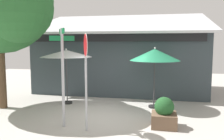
# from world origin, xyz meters

# --- Properties ---
(ground_plane) EXTENTS (28.00, 28.00, 0.10)m
(ground_plane) POSITION_xyz_m (0.00, 0.00, -0.05)
(ground_plane) COLOR #ADA8A0
(cafe_building) EXTENTS (9.55, 5.02, 4.60)m
(cafe_building) POSITION_xyz_m (-0.31, 5.09, 1.78)
(cafe_building) COLOR #333D42
(cafe_building) RESTS_ON ground
(street_sign_post) EXTENTS (0.67, 0.73, 3.18)m
(street_sign_post) POSITION_xyz_m (-1.19, -1.36, 1.92)
(street_sign_post) COLOR #A8AAB2
(street_sign_post) RESTS_ON ground
(stop_sign) EXTENTS (0.33, 0.66, 3.01)m
(stop_sign) POSITION_xyz_m (-0.35, -1.57, 2.07)
(stop_sign) COLOR #A8AAB2
(stop_sign) RESTS_ON ground
(patio_umbrella_ivory_left) EXTENTS (2.30, 2.30, 2.49)m
(patio_umbrella_ivory_left) POSITION_xyz_m (-2.22, 1.45, 2.24)
(patio_umbrella_ivory_left) COLOR black
(patio_umbrella_ivory_left) RESTS_ON ground
(patio_umbrella_forest_green_center) EXTENTS (2.08, 2.08, 2.56)m
(patio_umbrella_forest_green_center) POSITION_xyz_m (1.65, 1.52, 2.22)
(patio_umbrella_forest_green_center) COLOR black
(patio_umbrella_forest_green_center) RESTS_ON ground
(shade_tree) EXTENTS (4.77, 4.42, 6.71)m
(shade_tree) POSITION_xyz_m (-4.37, 0.13, 4.41)
(shade_tree) COLOR brown
(shade_tree) RESTS_ON ground
(sidewalk_planter) EXTENTS (0.80, 0.80, 0.99)m
(sidewalk_planter) POSITION_xyz_m (2.02, -0.76, 0.43)
(sidewalk_planter) COLOR brown
(sidewalk_planter) RESTS_ON ground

